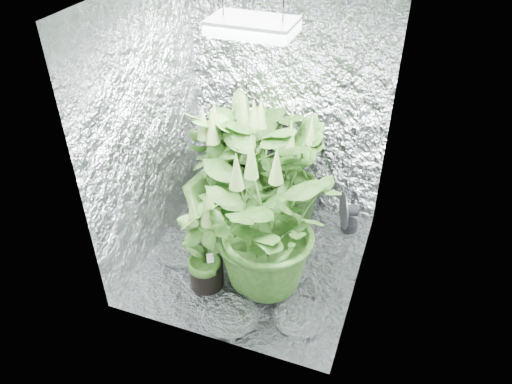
{
  "coord_description": "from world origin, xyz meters",
  "views": [
    {
      "loc": [
        1.0,
        -2.68,
        2.73
      ],
      "look_at": [
        0.02,
        0.0,
        0.66
      ],
      "focal_mm": 35.0,
      "sensor_mm": 36.0,
      "label": 1
    }
  ],
  "objects_px": {
    "plant_c": "(296,176)",
    "plant_e": "(261,226)",
    "plant_b": "(243,156)",
    "plant_d": "(223,180)",
    "circulation_fan": "(347,215)",
    "grow_lamp": "(253,26)",
    "plant_a": "(258,166)",
    "plant_f": "(204,244)"
  },
  "relations": [
    {
      "from": "plant_a",
      "to": "plant_b",
      "type": "relative_size",
      "value": 1.07
    },
    {
      "from": "plant_c",
      "to": "plant_d",
      "type": "bearing_deg",
      "value": -138.56
    },
    {
      "from": "plant_f",
      "to": "plant_e",
      "type": "bearing_deg",
      "value": 18.04
    },
    {
      "from": "plant_e",
      "to": "plant_f",
      "type": "bearing_deg",
      "value": -161.96
    },
    {
      "from": "plant_a",
      "to": "circulation_fan",
      "type": "distance_m",
      "value": 0.86
    },
    {
      "from": "plant_e",
      "to": "circulation_fan",
      "type": "distance_m",
      "value": 1.05
    },
    {
      "from": "plant_b",
      "to": "plant_c",
      "type": "distance_m",
      "value": 0.49
    },
    {
      "from": "plant_b",
      "to": "plant_f",
      "type": "bearing_deg",
      "value": -84.41
    },
    {
      "from": "grow_lamp",
      "to": "plant_d",
      "type": "relative_size",
      "value": 0.4
    },
    {
      "from": "plant_c",
      "to": "plant_e",
      "type": "height_order",
      "value": "plant_e"
    },
    {
      "from": "grow_lamp",
      "to": "plant_e",
      "type": "height_order",
      "value": "grow_lamp"
    },
    {
      "from": "circulation_fan",
      "to": "plant_a",
      "type": "bearing_deg",
      "value": 170.09
    },
    {
      "from": "plant_c",
      "to": "circulation_fan",
      "type": "bearing_deg",
      "value": 4.36
    },
    {
      "from": "plant_b",
      "to": "circulation_fan",
      "type": "bearing_deg",
      "value": -1.45
    },
    {
      "from": "plant_a",
      "to": "plant_e",
      "type": "distance_m",
      "value": 0.74
    },
    {
      "from": "plant_a",
      "to": "plant_f",
      "type": "bearing_deg",
      "value": -97.08
    },
    {
      "from": "plant_d",
      "to": "plant_f",
      "type": "relative_size",
      "value": 1.45
    },
    {
      "from": "grow_lamp",
      "to": "plant_c",
      "type": "height_order",
      "value": "grow_lamp"
    },
    {
      "from": "grow_lamp",
      "to": "plant_a",
      "type": "xyz_separation_m",
      "value": [
        -0.13,
        0.45,
        -1.25
      ]
    },
    {
      "from": "grow_lamp",
      "to": "plant_d",
      "type": "bearing_deg",
      "value": 152.06
    },
    {
      "from": "plant_f",
      "to": "plant_c",
      "type": "bearing_deg",
      "value": 67.38
    },
    {
      "from": "plant_e",
      "to": "plant_d",
      "type": "bearing_deg",
      "value": 138.23
    },
    {
      "from": "circulation_fan",
      "to": "plant_b",
      "type": "bearing_deg",
      "value": 156.54
    },
    {
      "from": "plant_e",
      "to": "circulation_fan",
      "type": "xyz_separation_m",
      "value": [
        0.46,
        0.85,
        -0.41
      ]
    },
    {
      "from": "plant_c",
      "to": "circulation_fan",
      "type": "distance_m",
      "value": 0.54
    },
    {
      "from": "plant_a",
      "to": "plant_c",
      "type": "xyz_separation_m",
      "value": [
        0.29,
        0.12,
        -0.11
      ]
    },
    {
      "from": "plant_a",
      "to": "plant_e",
      "type": "relative_size",
      "value": 1.01
    },
    {
      "from": "plant_c",
      "to": "circulation_fan",
      "type": "relative_size",
      "value": 2.81
    },
    {
      "from": "plant_c",
      "to": "plant_d",
      "type": "xyz_separation_m",
      "value": [
        -0.47,
        -0.41,
        0.12
      ]
    },
    {
      "from": "plant_e",
      "to": "plant_c",
      "type": "bearing_deg",
      "value": 88.98
    },
    {
      "from": "grow_lamp",
      "to": "plant_f",
      "type": "xyz_separation_m",
      "value": [
        -0.23,
        -0.36,
        -1.44
      ]
    },
    {
      "from": "grow_lamp",
      "to": "plant_b",
      "type": "height_order",
      "value": "grow_lamp"
    },
    {
      "from": "plant_b",
      "to": "plant_f",
      "type": "relative_size",
      "value": 1.3
    },
    {
      "from": "plant_b",
      "to": "plant_d",
      "type": "bearing_deg",
      "value": -87.32
    },
    {
      "from": "plant_a",
      "to": "plant_f",
      "type": "distance_m",
      "value": 0.84
    },
    {
      "from": "plant_a",
      "to": "plant_b",
      "type": "distance_m",
      "value": 0.28
    },
    {
      "from": "plant_f",
      "to": "grow_lamp",
      "type": "bearing_deg",
      "value": 57.29
    },
    {
      "from": "plant_a",
      "to": "plant_b",
      "type": "height_order",
      "value": "plant_a"
    },
    {
      "from": "plant_a",
      "to": "plant_c",
      "type": "bearing_deg",
      "value": 23.07
    },
    {
      "from": "plant_f",
      "to": "plant_d",
      "type": "bearing_deg",
      "value": 98.17
    },
    {
      "from": "grow_lamp",
      "to": "plant_a",
      "type": "bearing_deg",
      "value": 106.25
    },
    {
      "from": "plant_e",
      "to": "plant_f",
      "type": "relative_size",
      "value": 1.38
    }
  ]
}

